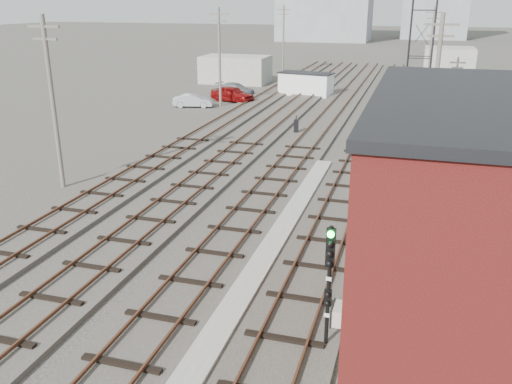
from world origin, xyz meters
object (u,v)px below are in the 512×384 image
at_px(switch_stand, 296,126).
at_px(car_red, 232,94).
at_px(site_trailer, 306,84).
at_px(car_grey, 236,89).
at_px(car_silver, 193,101).
at_px(signal_mast, 329,280).

xyz_separation_m(switch_stand, car_red, (-9.18, 12.00, 0.12)).
height_order(site_trailer, car_red, site_trailer).
bearing_deg(car_grey, car_silver, 178.16).
xyz_separation_m(car_red, car_grey, (-1.03, 4.08, -0.15)).
bearing_deg(switch_stand, car_grey, 100.86).
distance_m(car_silver, car_grey, 8.08).
bearing_deg(car_silver, site_trailer, -54.96).
bearing_deg(site_trailer, car_silver, -121.50).
height_order(switch_stand, car_grey, switch_stand).
distance_m(switch_stand, car_red, 15.11).
height_order(signal_mast, switch_stand, signal_mast).
xyz_separation_m(switch_stand, site_trailer, (-2.96, 17.99, 0.55)).
distance_m(switch_stand, car_silver, 14.33).
distance_m(site_trailer, car_silver, 13.22).
bearing_deg(car_silver, signal_mast, -164.56).
distance_m(car_red, car_silver, 4.64).
relative_size(car_red, car_silver, 1.21).
xyz_separation_m(signal_mast, car_red, (-15.82, 37.84, -1.50)).
height_order(switch_stand, car_silver, switch_stand).
xyz_separation_m(car_silver, car_grey, (1.58, 7.93, 0.00)).
height_order(signal_mast, site_trailer, signal_mast).
relative_size(signal_mast, car_silver, 1.04).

